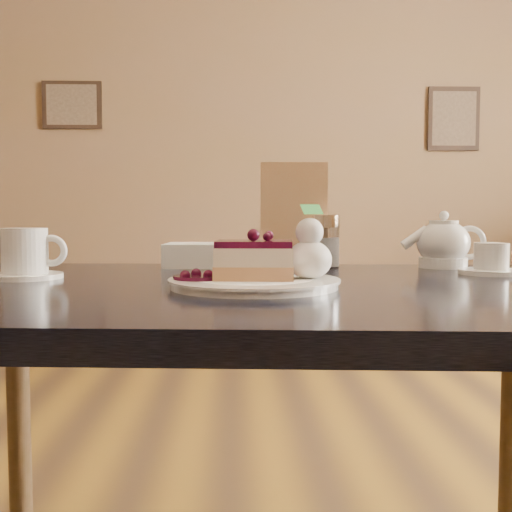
{
  "coord_description": "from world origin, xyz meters",
  "views": [
    {
      "loc": [
        -0.13,
        -0.63,
        0.79
      ],
      "look_at": [
        -0.1,
        0.2,
        0.74
      ],
      "focal_mm": 45.0,
      "sensor_mm": 36.0,
      "label": 1
    }
  ],
  "objects_px": {
    "dessert_plate": "(254,284)",
    "coffee_set": "(26,256)",
    "main_table": "(256,332)",
    "cheesecake_slice": "(254,260)",
    "tea_set": "(452,248)"
  },
  "relations": [
    {
      "from": "main_table",
      "to": "cheesecake_slice",
      "type": "distance_m",
      "value": 0.12
    },
    {
      "from": "dessert_plate",
      "to": "tea_set",
      "type": "bearing_deg",
      "value": 36.75
    },
    {
      "from": "main_table",
      "to": "dessert_plate",
      "type": "xyz_separation_m",
      "value": [
        -0.0,
        -0.05,
        0.08
      ]
    },
    {
      "from": "main_table",
      "to": "tea_set",
      "type": "height_order",
      "value": "tea_set"
    },
    {
      "from": "coffee_set",
      "to": "tea_set",
      "type": "xyz_separation_m",
      "value": [
        0.74,
        0.14,
        0.0
      ]
    },
    {
      "from": "coffee_set",
      "to": "main_table",
      "type": "bearing_deg",
      "value": -14.61
    },
    {
      "from": "tea_set",
      "to": "main_table",
      "type": "bearing_deg",
      "value": -147.68
    },
    {
      "from": "dessert_plate",
      "to": "tea_set",
      "type": "height_order",
      "value": "tea_set"
    },
    {
      "from": "dessert_plate",
      "to": "coffee_set",
      "type": "xyz_separation_m",
      "value": [
        -0.36,
        0.14,
        0.03
      ]
    },
    {
      "from": "main_table",
      "to": "coffee_set",
      "type": "height_order",
      "value": "coffee_set"
    },
    {
      "from": "dessert_plate",
      "to": "coffee_set",
      "type": "height_order",
      "value": "coffee_set"
    },
    {
      "from": "main_table",
      "to": "coffee_set",
      "type": "bearing_deg",
      "value": 169.72
    },
    {
      "from": "coffee_set",
      "to": "tea_set",
      "type": "bearing_deg",
      "value": 10.91
    },
    {
      "from": "tea_set",
      "to": "cheesecake_slice",
      "type": "bearing_deg",
      "value": -143.25
    },
    {
      "from": "main_table",
      "to": "cheesecake_slice",
      "type": "height_order",
      "value": "cheesecake_slice"
    }
  ]
}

